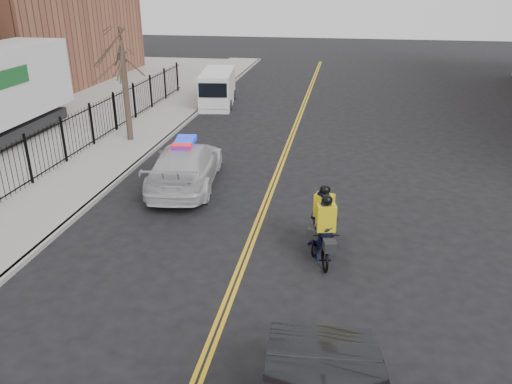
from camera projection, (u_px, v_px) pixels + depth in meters
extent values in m
plane|color=black|center=(243.00, 261.00, 13.97)|extent=(120.00, 120.00, 0.00)
cube|color=gold|center=(279.00, 165.00, 21.23)|extent=(0.10, 60.00, 0.01)
cube|color=gold|center=(282.00, 165.00, 21.21)|extent=(0.10, 60.00, 0.01)
cube|color=gray|center=(115.00, 154.00, 22.40)|extent=(3.00, 60.00, 0.15)
cube|color=gray|center=(147.00, 156.00, 22.16)|extent=(0.20, 60.00, 0.15)
cylinder|color=#3B2C23|center=(127.00, 98.00, 23.41)|extent=(0.28, 0.28, 4.00)
imported|color=silver|center=(186.00, 165.00, 18.85)|extent=(2.97, 5.89, 1.64)
cube|color=#0C26CC|center=(184.00, 142.00, 18.50)|extent=(0.86, 1.58, 0.16)
cube|color=white|center=(218.00, 88.00, 31.23)|extent=(2.49, 5.14, 2.10)
cube|color=white|center=(214.00, 98.00, 29.32)|extent=(1.86, 0.97, 1.10)
cube|color=black|center=(213.00, 90.00, 28.77)|extent=(1.64, 0.32, 0.82)
cylinder|color=black|center=(201.00, 105.00, 30.20)|extent=(0.31, 0.66, 0.64)
cylinder|color=black|center=(230.00, 105.00, 30.14)|extent=(0.31, 0.66, 0.64)
cylinder|color=black|center=(207.00, 95.00, 32.89)|extent=(0.31, 0.66, 0.64)
cylinder|color=black|center=(233.00, 95.00, 32.83)|extent=(0.31, 0.66, 0.64)
cylinder|color=black|center=(41.00, 114.00, 27.04)|extent=(0.13, 0.13, 1.21)
imported|color=black|center=(324.00, 243.00, 13.88)|extent=(1.13, 2.11, 1.05)
imported|color=black|center=(325.00, 231.00, 13.74)|extent=(0.74, 0.57, 1.80)
cube|color=gold|center=(326.00, 218.00, 13.58)|extent=(0.58, 0.46, 0.76)
sphere|color=black|center=(327.00, 200.00, 13.38)|extent=(0.30, 0.30, 0.30)
cube|color=black|center=(330.00, 246.00, 13.13)|extent=(0.40, 0.44, 0.28)
imported|color=black|center=(323.00, 229.00, 14.49)|extent=(1.11, 2.03, 1.18)
imported|color=black|center=(323.00, 219.00, 14.36)|extent=(1.05, 0.92, 1.82)
cube|color=gold|center=(324.00, 207.00, 14.21)|extent=(0.60, 0.49, 0.76)
sphere|color=black|center=(325.00, 190.00, 14.01)|extent=(0.31, 0.31, 0.31)
cube|color=black|center=(314.00, 232.00, 13.82)|extent=(0.43, 0.46, 0.28)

